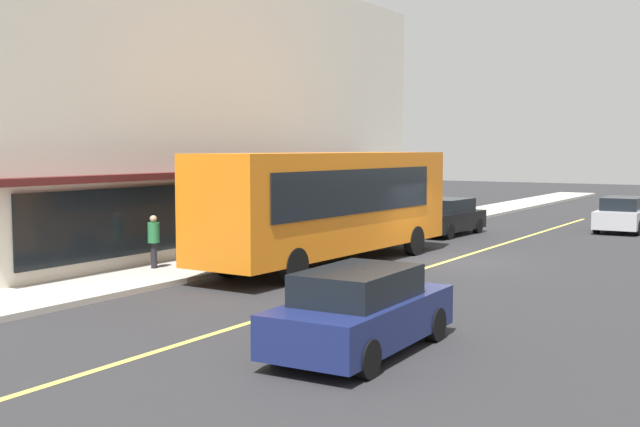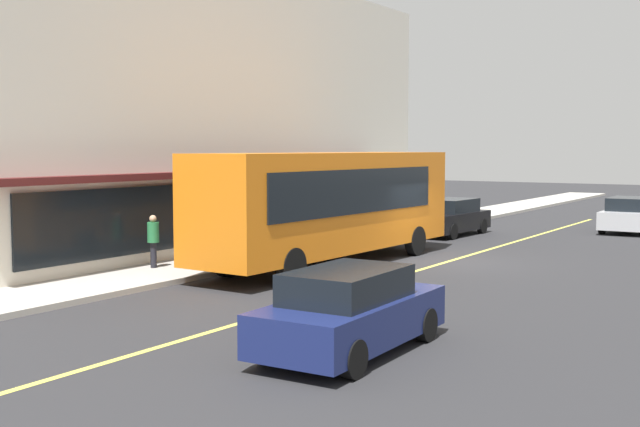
{
  "view_description": "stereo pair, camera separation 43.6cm",
  "coord_description": "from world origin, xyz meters",
  "views": [
    {
      "loc": [
        -23.63,
        -9.82,
        3.63
      ],
      "look_at": [
        -2.74,
        3.16,
        1.6
      ],
      "focal_mm": 44.31,
      "sensor_mm": 36.0,
      "label": 1
    },
    {
      "loc": [
        -23.4,
        -10.19,
        3.63
      ],
      "look_at": [
        -2.74,
        3.16,
        1.6
      ],
      "focal_mm": 44.31,
      "sensor_mm": 36.0,
      "label": 2
    }
  ],
  "objects": [
    {
      "name": "car_silver",
      "position": [
        12.56,
        -2.95,
        0.74
      ],
      "size": [
        4.33,
        1.91,
        1.52
      ],
      "color": "#B7BABF",
      "rests_on": "ground"
    },
    {
      "name": "car_black",
      "position": [
        7.23,
        3.1,
        0.74
      ],
      "size": [
        4.39,
        2.04,
        1.52
      ],
      "color": "black",
      "rests_on": "ground"
    },
    {
      "name": "storefront_building",
      "position": [
        -2.66,
        12.98,
        5.02
      ],
      "size": [
        27.82,
        12.36,
        10.05
      ],
      "color": "silver",
      "rests_on": "ground"
    },
    {
      "name": "bus",
      "position": [
        -2.7,
        2.79,
        1.99
      ],
      "size": [
        11.2,
        2.88,
        3.5
      ],
      "color": "orange",
      "rests_on": "ground"
    },
    {
      "name": "car_navy",
      "position": [
        -11.51,
        -3.14,
        0.74
      ],
      "size": [
        4.35,
        1.96,
        1.52
      ],
      "color": "navy",
      "rests_on": "ground"
    },
    {
      "name": "pedestrian_near_storefront",
      "position": [
        -6.83,
        6.31,
        1.07
      ],
      "size": [
        0.34,
        0.34,
        1.55
      ],
      "color": "black",
      "rests_on": "sidewalk"
    },
    {
      "name": "sidewalk",
      "position": [
        0.0,
        5.73,
        0.07
      ],
      "size": [
        80.0,
        2.76,
        0.15
      ],
      "primitive_type": "cube",
      "color": "#B2ADA3",
      "rests_on": "ground"
    },
    {
      "name": "lane_centre_stripe",
      "position": [
        0.0,
        0.0,
        0.0
      ],
      "size": [
        36.0,
        0.16,
        0.01
      ],
      "primitive_type": "cube",
      "color": "#D8D14C",
      "rests_on": "ground"
    },
    {
      "name": "traffic_light",
      "position": [
        -6.0,
        5.01,
        2.53
      ],
      "size": [
        0.3,
        0.52,
        3.2
      ],
      "color": "#2D2D33",
      "rests_on": "sidewalk"
    },
    {
      "name": "ground",
      "position": [
        0.0,
        0.0,
        0.0
      ],
      "size": [
        120.0,
        120.0,
        0.0
      ],
      "primitive_type": "plane",
      "color": "#28282B"
    }
  ]
}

